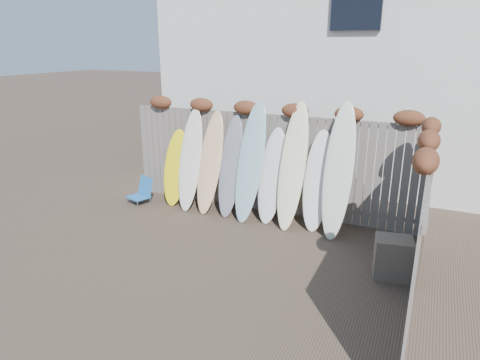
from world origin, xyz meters
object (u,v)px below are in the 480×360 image
at_px(beach_chair, 142,191).
at_px(wooden_crate, 393,257).
at_px(surfboard_0, 176,168).
at_px(lattice_panel, 425,211).

xyz_separation_m(beach_chair, wooden_crate, (5.24, -0.99, 0.04)).
height_order(beach_chair, surfboard_0, surfboard_0).
bearing_deg(surfboard_0, wooden_crate, -18.83).
relative_size(beach_chair, wooden_crate, 0.92).
xyz_separation_m(beach_chair, surfboard_0, (0.67, 0.33, 0.53)).
bearing_deg(lattice_panel, wooden_crate, -131.66).
distance_m(beach_chair, lattice_panel, 5.65).
bearing_deg(wooden_crate, lattice_panel, 49.26).
bearing_deg(beach_chair, lattice_panel, -6.07).
height_order(wooden_crate, lattice_panel, lattice_panel).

